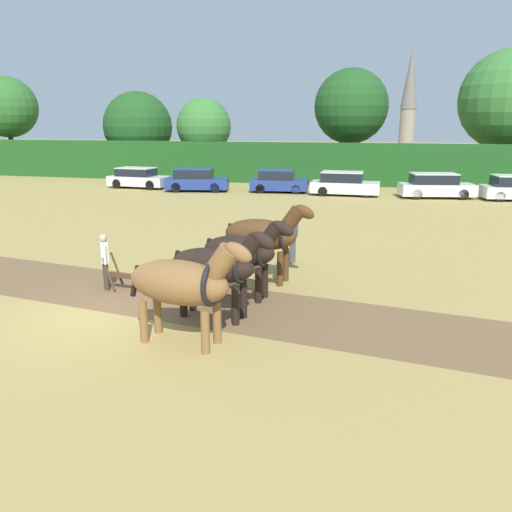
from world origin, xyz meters
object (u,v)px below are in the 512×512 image
at_px(tree_center, 351,107).
at_px(parked_car_center, 344,184).
at_px(tree_far_left, 7,107).
at_px(tree_left, 138,127).
at_px(parked_car_center_left, 279,181).
at_px(parked_car_left, 196,180).
at_px(tree_center_right, 510,100).
at_px(parked_car_far_left, 138,178).
at_px(tree_center_left, 204,126).
at_px(farmer_beside_team, 293,234).
at_px(parked_car_center_right, 436,186).
at_px(church_spire, 409,101).
at_px(draft_horse_trail_left, 243,252).
at_px(farmer_at_plow, 105,258).
at_px(plow, 138,282).
at_px(draft_horse_trail_right, 264,235).
at_px(draft_horse_lead_left, 183,283).
at_px(draft_horse_lead_right, 217,266).

bearing_deg(tree_center, parked_car_center, -86.93).
distance_m(tree_far_left, tree_left, 12.72).
bearing_deg(parked_car_center_left, parked_car_left, -176.17).
xyz_separation_m(tree_center_right, parked_car_far_left, (-25.82, -10.05, -5.52)).
xyz_separation_m(tree_center_left, farmer_beside_team, (12.40, -25.17, -3.27)).
distance_m(tree_center, farmer_beside_team, 26.68).
xyz_separation_m(tree_center, parked_car_left, (-9.48, -9.92, -5.05)).
relative_size(tree_center_right, parked_car_center_right, 2.10).
relative_size(tree_center_left, church_spire, 0.47).
height_order(draft_horse_trail_left, parked_car_left, draft_horse_trail_left).
distance_m(farmer_at_plow, parked_car_center_left, 21.16).
xyz_separation_m(tree_left, tree_center_right, (30.41, 0.84, 2.01)).
bearing_deg(tree_center, plow, -96.07).
bearing_deg(parked_car_center, draft_horse_trail_left, -92.70).
height_order(tree_center_right, plow, tree_center_right).
bearing_deg(parked_car_far_left, farmer_at_plow, -61.31).
bearing_deg(farmer_beside_team, tree_center_right, 72.54).
xyz_separation_m(tree_center, parked_car_far_left, (-14.13, -9.37, -5.09)).
bearing_deg(tree_center_right, plow, -115.68).
height_order(tree_center_right, parked_car_center, tree_center_right).
bearing_deg(parked_car_center, tree_center, 92.85).
height_order(draft_horse_trail_right, parked_car_center_left, draft_horse_trail_right).
bearing_deg(draft_horse_trail_left, farmer_beside_team, 86.95).
relative_size(tree_far_left, plow, 4.89).
relative_size(church_spire, plow, 7.92).
xyz_separation_m(tree_center_left, tree_center_right, (23.82, 1.76, 1.97)).
bearing_deg(farmer_at_plow, draft_horse_lead_left, -73.32).
relative_size(tree_left, parked_car_far_left, 1.65).
relative_size(tree_center_right, parked_car_left, 2.21).
relative_size(farmer_at_plow, parked_car_far_left, 0.36).
bearing_deg(draft_horse_trail_left, parked_car_center_right, 79.70).
relative_size(tree_left, draft_horse_trail_left, 2.75).
relative_size(draft_horse_trail_right, parked_car_center, 0.65).
distance_m(church_spire, draft_horse_trail_right, 58.04).
bearing_deg(parked_car_center_right, tree_left, 148.35).
bearing_deg(farmer_beside_team, parked_car_center, 94.73).
xyz_separation_m(draft_horse_lead_left, farmer_at_plow, (-3.52, 2.77, -0.44)).
xyz_separation_m(parked_car_center_left, parked_car_center_right, (10.00, -0.15, 0.01)).
height_order(church_spire, parked_car_center, church_spire).
bearing_deg(tree_left, draft_horse_lead_right, -59.89).
height_order(tree_center, draft_horse_trail_left, tree_center).
xyz_separation_m(church_spire, draft_horse_lead_left, (-6.03, -62.08, -6.02)).
xyz_separation_m(draft_horse_trail_left, draft_horse_trail_right, (0.19, 1.54, 0.13)).
height_order(parked_car_far_left, parked_car_left, parked_car_left).
bearing_deg(draft_horse_lead_left, church_spire, 91.52).
relative_size(draft_horse_trail_right, parked_car_center_left, 0.72).
relative_size(church_spire, draft_horse_lead_left, 4.84).
distance_m(draft_horse_trail_right, farmer_at_plow, 4.51).
bearing_deg(draft_horse_lead_right, draft_horse_trail_left, 90.05).
bearing_deg(draft_horse_lead_left, parked_car_left, 117.78).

